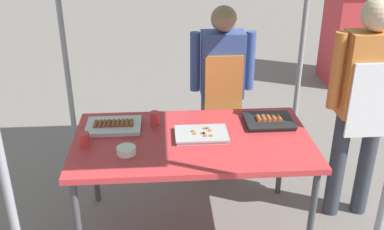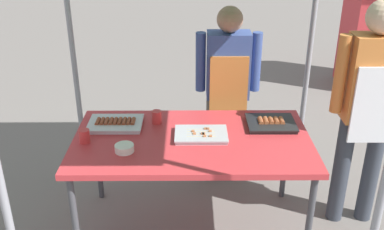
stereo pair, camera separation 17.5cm
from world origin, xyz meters
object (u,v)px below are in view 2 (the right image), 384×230
object	(u,v)px
tray_grilled_sausages	(116,124)
vendor_woman	(228,83)
tray_pork_links	(271,123)
neighbor_stall_left	(384,20)
tray_meat_skewers	(201,135)
customer_nearby	(369,99)
drink_cup_near_edge	(84,136)
drink_cup_by_wok	(157,117)
stall_table	(192,145)
condiment_bowl	(124,148)

from	to	relation	value
tray_grilled_sausages	vendor_woman	bearing A→B (deg)	32.74
tray_pork_links	neighbor_stall_left	world-z (taller)	neighbor_stall_left
tray_meat_skewers	vendor_woman	world-z (taller)	vendor_woman
customer_nearby	drink_cup_near_edge	bearing A→B (deg)	-175.29
drink_cup_by_wok	vendor_woman	xyz separation A→B (m)	(0.55, 0.49, 0.07)
tray_meat_skewers	customer_nearby	world-z (taller)	customer_nearby
stall_table	tray_meat_skewers	world-z (taller)	tray_meat_skewers
drink_cup_near_edge	customer_nearby	bearing A→B (deg)	4.71
tray_grilled_sausages	tray_pork_links	bearing A→B (deg)	-0.01
drink_cup_near_edge	tray_grilled_sausages	bearing A→B (deg)	54.49
stall_table	tray_grilled_sausages	xyz separation A→B (m)	(-0.54, 0.19, 0.07)
neighbor_stall_left	condiment_bowl	bearing A→B (deg)	-132.92
stall_table	neighbor_stall_left	bearing A→B (deg)	50.08
tray_pork_links	stall_table	bearing A→B (deg)	-161.52
tray_grilled_sausages	drink_cup_near_edge	world-z (taller)	drink_cup_near_edge
tray_meat_skewers	drink_cup_by_wok	xyz separation A→B (m)	(-0.31, 0.22, 0.03)
stall_table	drink_cup_near_edge	bearing A→B (deg)	-176.13
tray_grilled_sausages	neighbor_stall_left	distance (m)	4.01
tray_grilled_sausages	tray_meat_skewers	world-z (taller)	tray_grilled_sausages
drink_cup_by_wok	tray_meat_skewers	bearing A→B (deg)	-34.67
tray_pork_links	neighbor_stall_left	xyz separation A→B (m)	(1.86, 2.70, 0.10)
tray_meat_skewers	vendor_woman	distance (m)	0.75
drink_cup_near_edge	neighbor_stall_left	distance (m)	4.30
drink_cup_near_edge	vendor_woman	world-z (taller)	vendor_woman
tray_pork_links	customer_nearby	bearing A→B (deg)	-7.05
tray_meat_skewers	drink_cup_near_edge	distance (m)	0.78
tray_pork_links	drink_cup_by_wok	distance (m)	0.82
vendor_woman	condiment_bowl	bearing A→B (deg)	51.13
drink_cup_by_wok	neighbor_stall_left	size ratio (longest dim) A/B	0.05
tray_grilled_sausages	vendor_woman	xyz separation A→B (m)	(0.83, 0.54, 0.10)
stall_table	drink_cup_by_wok	bearing A→B (deg)	136.90
drink_cup_near_edge	vendor_woman	bearing A→B (deg)	37.61
drink_cup_near_edge	neighbor_stall_left	size ratio (longest dim) A/B	0.05
tray_grilled_sausages	tray_meat_skewers	bearing A→B (deg)	-15.66
drink_cup_near_edge	condiment_bowl	bearing A→B (deg)	-24.32
stall_table	tray_pork_links	xyz separation A→B (m)	(0.56, 0.19, 0.07)
drink_cup_by_wok	tray_pork_links	bearing A→B (deg)	-3.40
tray_meat_skewers	tray_pork_links	world-z (taller)	tray_pork_links
tray_grilled_sausages	drink_cup_near_edge	xyz separation A→B (m)	(-0.17, -0.24, 0.03)
condiment_bowl	customer_nearby	xyz separation A→B (m)	(1.63, 0.28, 0.21)
customer_nearby	drink_cup_by_wok	bearing A→B (deg)	175.00
drink_cup_near_edge	vendor_woman	xyz separation A→B (m)	(1.00, 0.77, 0.08)
stall_table	drink_cup_by_wok	size ratio (longest dim) A/B	17.12
drink_cup_by_wok	customer_nearby	world-z (taller)	customer_nearby
drink_cup_by_wok	vendor_woman	size ratio (longest dim) A/B	0.06
tray_grilled_sausages	neighbor_stall_left	bearing A→B (deg)	42.40
tray_pork_links	neighbor_stall_left	distance (m)	3.28
condiment_bowl	vendor_woman	world-z (taller)	vendor_woman
tray_meat_skewers	neighbor_stall_left	world-z (taller)	neighbor_stall_left
drink_cup_near_edge	customer_nearby	size ratio (longest dim) A/B	0.05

